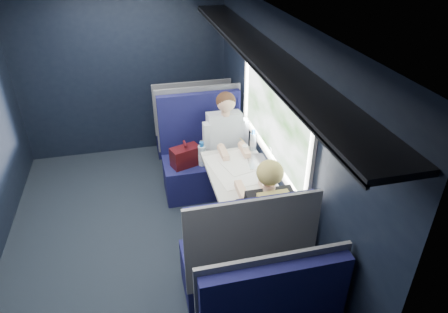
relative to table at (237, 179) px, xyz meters
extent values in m
cube|color=black|center=(-1.03, 0.00, -0.67)|extent=(2.80, 4.20, 0.01)
cube|color=black|center=(0.42, 0.00, 0.49)|extent=(0.10, 4.20, 2.30)
cube|color=black|center=(-1.03, 2.15, 0.49)|extent=(2.80, 0.10, 2.30)
cube|color=silver|center=(-1.03, 0.00, 1.69)|extent=(2.80, 4.20, 0.10)
cube|color=beige|center=(0.35, 0.00, 1.08)|extent=(0.03, 1.84, 0.07)
cube|color=beige|center=(0.35, 0.00, 0.23)|extent=(0.03, 1.84, 0.07)
cube|color=beige|center=(0.35, -0.89, 0.66)|extent=(0.03, 0.07, 0.78)
cube|color=beige|center=(0.35, 0.89, 0.66)|extent=(0.03, 0.07, 0.78)
cube|color=black|center=(0.19, 0.00, 1.32)|extent=(0.36, 4.10, 0.04)
cube|color=black|center=(0.02, 0.00, 1.30)|extent=(0.02, 4.10, 0.03)
cube|color=red|center=(0.35, 0.00, 1.23)|extent=(0.01, 0.10, 0.12)
cylinder|color=#54565E|center=(-0.15, 0.00, -0.31)|extent=(0.08, 0.08, 0.70)
cube|color=silver|center=(0.03, 0.00, 0.06)|extent=(0.62, 1.00, 0.04)
cube|color=#0C0C35|center=(-0.18, 0.78, -0.44)|extent=(1.00, 0.50, 0.45)
cube|color=#0C0C35|center=(-0.18, 1.08, 0.16)|extent=(1.00, 0.10, 0.75)
cube|color=#54565E|center=(-0.18, 1.14, 0.19)|extent=(1.04, 0.03, 0.82)
cube|color=#54565E|center=(-0.18, 0.73, -0.11)|extent=(0.06, 0.40, 0.20)
cube|color=#400D11|center=(-0.42, 0.73, -0.10)|extent=(0.37, 0.28, 0.24)
cylinder|color=#400D11|center=(-0.42, 0.73, 0.07)|extent=(0.07, 0.14, 0.03)
cylinder|color=silver|center=(-0.23, 0.70, -0.09)|extent=(0.09, 0.09, 0.25)
cylinder|color=blue|center=(-0.23, 0.70, 0.06)|extent=(0.05, 0.05, 0.05)
cube|color=#0C0C35|center=(-0.18, -0.78, -0.44)|extent=(1.00, 0.50, 0.45)
cube|color=#0C0C35|center=(-0.18, -1.08, 0.16)|extent=(1.00, 0.10, 0.75)
cube|color=#54565E|center=(-0.18, -1.14, 0.19)|extent=(1.04, 0.03, 0.82)
cube|color=#54565E|center=(-0.18, -0.73, -0.11)|extent=(0.06, 0.40, 0.20)
cube|color=#0C0C35|center=(-0.18, 1.88, -0.44)|extent=(1.00, 0.40, 0.45)
cube|color=#0C0C35|center=(-0.18, 1.64, 0.12)|extent=(1.00, 0.10, 0.66)
cube|color=#54565E|center=(-0.18, 1.59, 0.14)|extent=(1.04, 0.03, 0.72)
cube|color=#0C0C35|center=(-0.18, -1.64, 0.12)|extent=(1.00, 0.10, 0.66)
cube|color=#54565E|center=(-0.18, -1.59, 0.14)|extent=(1.04, 0.03, 0.72)
cube|color=black|center=(0.07, 0.64, -0.13)|extent=(0.36, 0.44, 0.16)
cube|color=black|center=(0.07, 0.44, -0.44)|extent=(0.32, 0.12, 0.45)
cube|color=silver|center=(0.07, 0.80, 0.12)|extent=(0.40, 0.29, 0.53)
cylinder|color=#D8A88C|center=(0.07, 0.76, 0.40)|extent=(0.10, 0.10, 0.06)
sphere|color=#D8A88C|center=(0.07, 0.74, 0.53)|extent=(0.21, 0.21, 0.21)
sphere|color=#382114|center=(0.07, 0.76, 0.55)|extent=(0.22, 0.22, 0.22)
cube|color=silver|center=(-0.15, 0.76, 0.12)|extent=(0.09, 0.12, 0.34)
cube|color=silver|center=(0.29, 0.76, 0.12)|extent=(0.09, 0.12, 0.34)
cube|color=black|center=(0.07, -0.64, -0.13)|extent=(0.36, 0.44, 0.16)
cube|color=black|center=(0.07, -0.44, -0.44)|extent=(0.32, 0.12, 0.45)
cube|color=black|center=(0.07, -0.80, 0.12)|extent=(0.40, 0.29, 0.53)
cylinder|color=#D8A88C|center=(0.07, -0.76, 0.40)|extent=(0.10, 0.10, 0.06)
sphere|color=#D8A88C|center=(0.07, -0.74, 0.53)|extent=(0.21, 0.21, 0.21)
sphere|color=tan|center=(0.07, -0.76, 0.55)|extent=(0.22, 0.22, 0.22)
cube|color=black|center=(-0.15, -0.76, 0.12)|extent=(0.09, 0.12, 0.34)
cube|color=black|center=(0.29, -0.76, 0.12)|extent=(0.09, 0.12, 0.34)
cube|color=tan|center=(0.07, -0.86, 0.24)|extent=(0.26, 0.07, 0.36)
cube|color=white|center=(0.01, 0.08, 0.08)|extent=(0.57, 0.75, 0.01)
cube|color=silver|center=(0.29, 0.14, 0.08)|extent=(0.29, 0.35, 0.01)
cube|color=silver|center=(0.40, 0.14, 0.21)|extent=(0.06, 0.32, 0.22)
cube|color=black|center=(0.39, 0.14, 0.21)|extent=(0.05, 0.28, 0.18)
cylinder|color=silver|center=(0.30, 0.41, 0.18)|extent=(0.07, 0.07, 0.20)
cylinder|color=blue|center=(0.30, 0.41, 0.30)|extent=(0.04, 0.04, 0.04)
cylinder|color=white|center=(0.19, 0.38, 0.12)|extent=(0.07, 0.07, 0.09)
camera|label=1|loc=(-0.91, -3.28, 2.29)|focal=32.00mm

